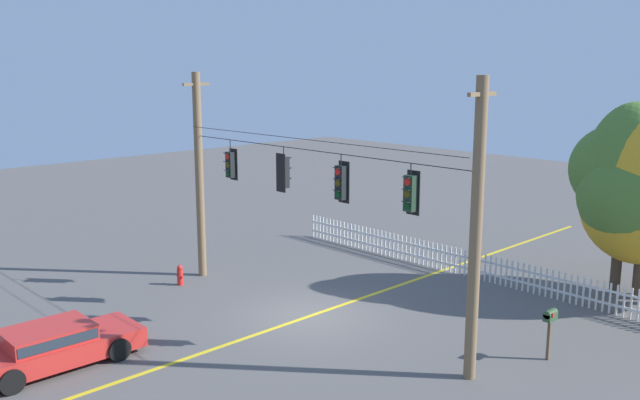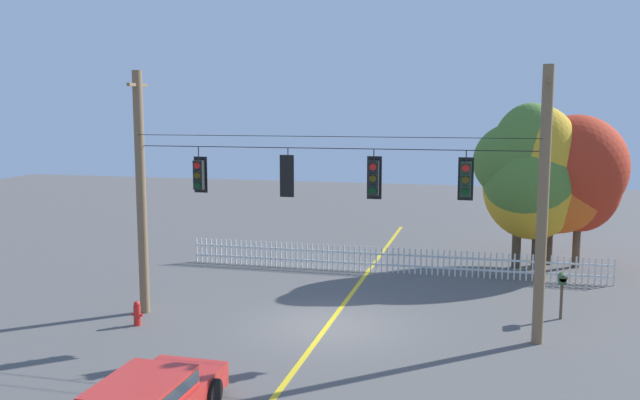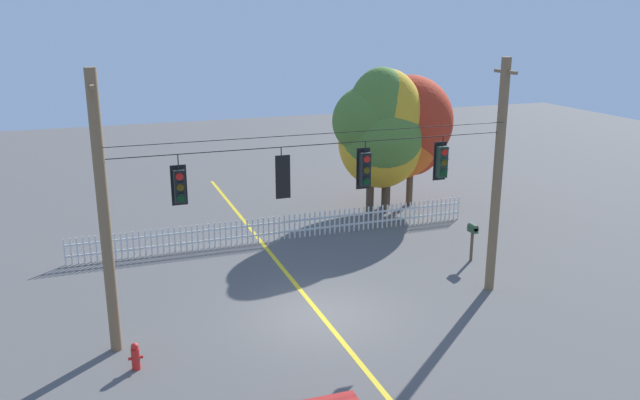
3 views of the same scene
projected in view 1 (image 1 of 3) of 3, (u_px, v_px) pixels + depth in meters
The scene contains 12 objects.
ground at pixel (310, 316), 21.86m from camera, with size 80.00×80.00×0.00m, color #565451.
lane_centerline_stripe at pixel (310, 316), 21.86m from camera, with size 0.16×36.00×0.01m, color gold.
signal_support_span at pixel (309, 197), 21.09m from camera, with size 12.46×1.10×7.73m.
traffic_signal_northbound_primary at pixel (231, 164), 23.87m from camera, with size 0.43×0.38×1.44m.
traffic_signal_westbound_side at pixel (284, 172), 21.82m from camera, with size 0.43×0.38×1.46m.
traffic_signal_northbound_secondary at pixel (341, 182), 20.00m from camera, with size 0.43×0.38×1.47m.
traffic_signal_eastbound_side at pixel (410, 193), 18.15m from camera, with size 0.43×0.38×1.42m.
white_picket_fence at pixel (463, 262), 26.04m from camera, with size 16.85×0.06×1.03m.
autumn_maple_near_fence at pixel (630, 181), 23.01m from camera, with size 4.23×3.63×6.79m.
parked_car at pixel (52, 345), 18.10m from camera, with size 1.99×4.60×1.15m.
fire_hydrant at pixel (180, 275), 24.92m from camera, with size 0.38×0.22×0.76m.
roadside_mailbox at pixel (550, 319), 18.40m from camera, with size 0.25×0.44×1.45m.
Camera 1 is at (15.17, -14.10, 7.94)m, focal length 38.01 mm.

